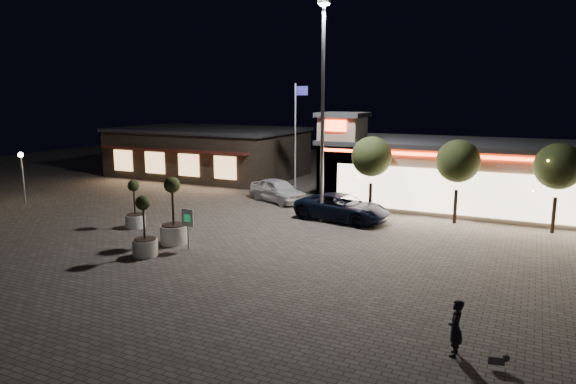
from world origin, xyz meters
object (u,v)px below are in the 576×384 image
at_px(white_sedan, 278,190).
at_px(planter_left, 135,213).
at_px(valet_sign, 188,221).
at_px(pedestrian, 456,328).
at_px(planter_mid, 145,237).
at_px(pickup_truck, 342,207).

bearing_deg(white_sedan, planter_left, -175.27).
xyz_separation_m(white_sedan, valet_sign, (1.24, -11.79, 0.57)).
distance_m(pedestrian, planter_mid, 14.41).
distance_m(white_sedan, pedestrian, 21.89).
bearing_deg(planter_left, planter_mid, -43.35).
xyz_separation_m(white_sedan, pedestrian, (14.07, -16.76, 0.02)).
xyz_separation_m(planter_mid, valet_sign, (1.19, 1.63, 0.51)).
bearing_deg(white_sedan, valet_sign, -147.43).
distance_m(planter_left, valet_sign, 5.56).
xyz_separation_m(pedestrian, valet_sign, (-12.83, 4.98, 0.56)).
relative_size(pedestrian, valet_sign, 0.83).
relative_size(pickup_truck, pedestrian, 3.39).
bearing_deg(planter_left, valet_sign, -22.15).
height_order(planter_mid, valet_sign, planter_mid).
relative_size(planter_left, valet_sign, 1.36).
bearing_deg(pickup_truck, pedestrian, -140.04).
xyz_separation_m(pickup_truck, planter_mid, (-5.73, -10.28, 0.09)).
distance_m(pickup_truck, valet_sign, 9.79).
bearing_deg(valet_sign, planter_left, 157.85).
height_order(pickup_truck, white_sedan, white_sedan).
distance_m(pedestrian, valet_sign, 13.78).
distance_m(white_sedan, planter_left, 10.45).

